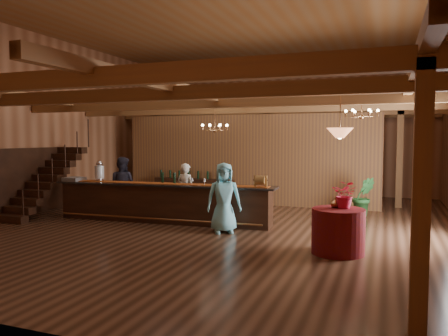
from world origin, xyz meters
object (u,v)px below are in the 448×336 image
(chandelier_left, at_px, (215,127))
(staff_second, at_px, (122,185))
(tasting_bar, at_px, (163,202))
(backbar_shelf, at_px, (193,190))
(beverage_dispenser, at_px, (99,171))
(round_table, at_px, (338,231))
(pendant_lamp, at_px, (340,133))
(guest, at_px, (224,198))
(raffle_drum, at_px, (261,180))
(chandelier_right, at_px, (362,113))
(floor_plant, at_px, (363,197))
(bartender, at_px, (186,190))

(chandelier_left, bearing_deg, staff_second, -166.90)
(tasting_bar, height_order, backbar_shelf, tasting_bar)
(beverage_dispenser, bearing_deg, staff_second, 71.26)
(round_table, distance_m, pendant_lamp, 1.95)
(guest, bearing_deg, tasting_bar, 133.96)
(pendant_lamp, bearing_deg, raffle_drum, 139.57)
(pendant_lamp, relative_size, staff_second, 0.52)
(raffle_drum, distance_m, backbar_shelf, 5.04)
(tasting_bar, distance_m, chandelier_right, 5.72)
(beverage_dispenser, distance_m, floor_plant, 7.73)
(beverage_dispenser, height_order, pendant_lamp, pendant_lamp)
(beverage_dispenser, relative_size, backbar_shelf, 0.20)
(staff_second, xyz_separation_m, floor_plant, (6.87, 2.14, -0.28))
(raffle_drum, distance_m, pendant_lamp, 3.01)
(tasting_bar, relative_size, round_table, 6.10)
(raffle_drum, relative_size, chandelier_right, 0.42)
(backbar_shelf, height_order, round_table, round_table)
(raffle_drum, distance_m, round_table, 2.88)
(tasting_bar, bearing_deg, raffle_drum, -1.02)
(raffle_drum, relative_size, bartender, 0.22)
(round_table, bearing_deg, staff_second, 160.14)
(chandelier_right, distance_m, staff_second, 7.18)
(beverage_dispenser, bearing_deg, guest, -8.96)
(chandelier_right, distance_m, floor_plant, 3.02)
(tasting_bar, xyz_separation_m, raffle_drum, (2.75, 0.10, 0.69))
(chandelier_right, bearing_deg, raffle_drum, -160.79)
(floor_plant, bearing_deg, guest, -130.83)
(beverage_dispenser, height_order, floor_plant, beverage_dispenser)
(raffle_drum, height_order, round_table, raffle_drum)
(chandelier_left, distance_m, floor_plant, 4.82)
(guest, relative_size, floor_plant, 1.48)
(backbar_shelf, relative_size, pendant_lamp, 3.33)
(chandelier_left, bearing_deg, guest, -62.73)
(pendant_lamp, xyz_separation_m, floor_plant, (0.25, 4.53, -1.82))
(chandelier_left, xyz_separation_m, floor_plant, (4.11, 1.49, -2.03))
(guest, bearing_deg, beverage_dispenser, 143.84)
(chandelier_left, xyz_separation_m, bartender, (-0.69, -0.55, -1.83))
(backbar_shelf, bearing_deg, staff_second, -104.87)
(raffle_drum, height_order, backbar_shelf, raffle_drum)
(guest, bearing_deg, backbar_shelf, 95.60)
(chandelier_left, bearing_deg, chandelier_right, -5.73)
(chandelier_left, bearing_deg, bartender, -141.47)
(chandelier_left, bearing_deg, floor_plant, 19.97)
(round_table, xyz_separation_m, pendant_lamp, (0.00, 0.00, 1.95))
(bartender, bearing_deg, floor_plant, -147.49)
(chandelier_left, distance_m, pendant_lamp, 4.91)
(bartender, bearing_deg, chandelier_left, -132.00)
(chandelier_right, relative_size, bartender, 0.51)
(beverage_dispenser, distance_m, chandelier_right, 7.38)
(beverage_dispenser, relative_size, bartender, 0.38)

